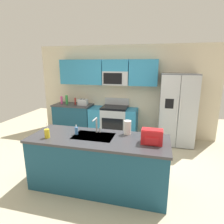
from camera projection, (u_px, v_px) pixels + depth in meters
The scene contains 15 objects.
ground_plane at pixel (104, 168), 3.89m from camera, with size 9.00×9.00×0.00m, color beige.
kitchen_wall_unit at pixel (119, 85), 5.52m from camera, with size 5.20×0.43×2.60m.
back_counter at pixel (74, 119), 5.83m from camera, with size 1.14×0.63×0.90m.
range_oven at pixel (113, 122), 5.53m from camera, with size 1.36×0.61×1.10m.
refrigerator at pixel (177, 110), 4.94m from camera, with size 0.90×0.76×1.85m.
island_counter at pixel (99, 162), 3.25m from camera, with size 2.32×0.87×0.90m.
toaster at pixel (83, 102), 5.56m from camera, with size 0.28×0.16×0.18m.
pepper_mill at pixel (75, 101), 5.67m from camera, with size 0.05×0.05×0.20m, color #B2332D.
bottle_pink at pixel (62, 100), 5.77m from camera, with size 0.07×0.07×0.23m, color #EA4C93.
bottle_green at pixel (67, 100), 5.70m from camera, with size 0.08×0.08×0.27m, color green.
sink_faucet at pixel (96, 124), 3.30m from camera, with size 0.08×0.21×0.28m.
drink_cup_yellow at pixel (47, 133), 3.11m from camera, with size 0.08×0.08×0.27m.
soap_dispenser at pixel (76, 131), 3.27m from camera, with size 0.06×0.06×0.17m.
paper_towel_roll at pixel (127, 127), 3.27m from camera, with size 0.12×0.12×0.24m, color white.
backpack at pixel (152, 136), 2.88m from camera, with size 0.32×0.22×0.23m.
Camera 1 is at (1.01, -3.34, 2.09)m, focal length 30.44 mm.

